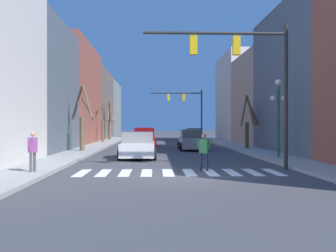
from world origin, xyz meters
TOP-DOWN VIEW (x-y plane):
  - ground_plane at (0.00, 0.00)m, footprint 240.00×240.00m
  - sidewalk_left at (-6.28, 0.00)m, footprint 2.24×90.00m
  - building_row_left at (-10.40, 25.14)m, footprint 6.00×66.97m
  - building_row_right at (10.40, 16.50)m, footprint 6.00×44.29m
  - crosswalk_stripes at (0.00, 1.24)m, footprint 8.55×2.60m
  - traffic_signal_near at (3.09, 2.21)m, footprint 6.52×0.28m
  - traffic_signal_far at (3.09, 33.55)m, footprint 6.46×0.28m
  - street_lamp_right_corner at (6.17, 7.23)m, footprint 0.95×0.36m
  - car_parked_right_near at (-2.00, 8.30)m, footprint 2.20×4.40m
  - car_at_intersection at (1.92, 16.08)m, footprint 1.96×4.77m
  - car_parked_left_near at (-1.88, 19.92)m, footprint 2.12×4.16m
  - car_parked_left_far at (3.97, 34.06)m, footprint 2.14×4.56m
  - pedestrian_on_right_sidewalk at (1.14, 1.81)m, footprint 0.67×0.38m
  - pedestrian_waiting_at_curb at (-5.86, 0.47)m, footprint 0.29×0.69m
  - street_tree_right_mid at (6.47, 15.60)m, footprint 1.71×2.95m
  - street_tree_right_near at (-6.65, 34.74)m, footprint 0.99×1.96m
  - street_tree_left_near at (-6.76, 27.82)m, footprint 1.42×1.48m
  - street_tree_left_mid at (-6.22, 13.36)m, footprint 1.97×2.53m

SIDE VIEW (x-z plane):
  - ground_plane at x=0.00m, z-range 0.00..0.00m
  - crosswalk_stripes at x=0.00m, z-range 0.00..0.01m
  - sidewalk_left at x=-6.28m, z-range 0.00..0.15m
  - car_parked_left_far at x=3.97m, z-range -0.05..1.53m
  - car_parked_right_near at x=-2.00m, z-range -0.05..1.54m
  - car_at_intersection at x=1.92m, z-range -0.05..1.60m
  - car_parked_left_near at x=-1.88m, z-range -0.06..1.69m
  - pedestrian_on_right_sidewalk at x=1.14m, z-range 0.15..1.78m
  - pedestrian_waiting_at_curb at x=-5.86m, z-range 0.30..1.90m
  - street_tree_left_near at x=-6.76m, z-range -0.22..4.26m
  - street_tree_left_mid at x=-6.22m, z-range -0.19..4.60m
  - street_tree_right_mid at x=6.47m, z-range 0.12..4.38m
  - street_tree_right_near at x=-6.65m, z-range -0.11..5.06m
  - street_lamp_right_corner at x=6.17m, z-range 1.08..5.60m
  - traffic_signal_far at x=3.09m, z-range 1.42..7.79m
  - traffic_signal_near at x=3.09m, z-range 1.45..7.98m
  - building_row_right at x=10.40m, z-range -0.39..10.20m
  - building_row_left at x=-10.40m, z-range -1.48..12.23m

